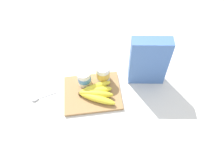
{
  "coord_description": "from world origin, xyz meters",
  "views": [
    {
      "loc": [
        0.02,
        -0.58,
        0.89
      ],
      "look_at": [
        0.1,
        0.0,
        0.07
      ],
      "focal_mm": 33.39,
      "sensor_mm": 36.0,
      "label": 1
    }
  ],
  "objects": [
    {
      "name": "ground_plane",
      "position": [
        0.0,
        0.0,
        0.0
      ],
      "size": [
        2.4,
        2.4,
        0.0
      ],
      "primitive_type": "plane",
      "color": "silver"
    },
    {
      "name": "banana_bunch",
      "position": [
        0.02,
        -0.02,
        0.03
      ],
      "size": [
        0.18,
        0.16,
        0.04
      ],
      "color": "yellow",
      "rests_on": "cutting_board"
    },
    {
      "name": "cereal_box",
      "position": [
        0.28,
        0.06,
        0.14
      ],
      "size": [
        0.19,
        0.09,
        0.27
      ],
      "primitive_type": "cube",
      "rotation": [
        0.0,
        0.0,
        -0.14
      ],
      "color": "#4770B7",
      "rests_on": "ground_plane"
    },
    {
      "name": "yogurt_cup_back",
      "position": [
        0.06,
        0.07,
        0.06
      ],
      "size": [
        0.07,
        0.07,
        0.09
      ],
      "color": "white",
      "rests_on": "cutting_board"
    },
    {
      "name": "spoon",
      "position": [
        -0.26,
        0.01,
        0.01
      ],
      "size": [
        0.13,
        0.05,
        0.01
      ],
      "color": "silver",
      "rests_on": "ground_plane"
    },
    {
      "name": "yogurt_cup_front",
      "position": [
        -0.03,
        0.06,
        0.06
      ],
      "size": [
        0.07,
        0.07,
        0.09
      ],
      "color": "white",
      "rests_on": "cutting_board"
    },
    {
      "name": "cutting_board",
      "position": [
        0.0,
        0.0,
        0.01
      ],
      "size": [
        0.28,
        0.23,
        0.02
      ],
      "primitive_type": "cube",
      "color": "#A37A4C",
      "rests_on": "ground_plane"
    }
  ]
}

